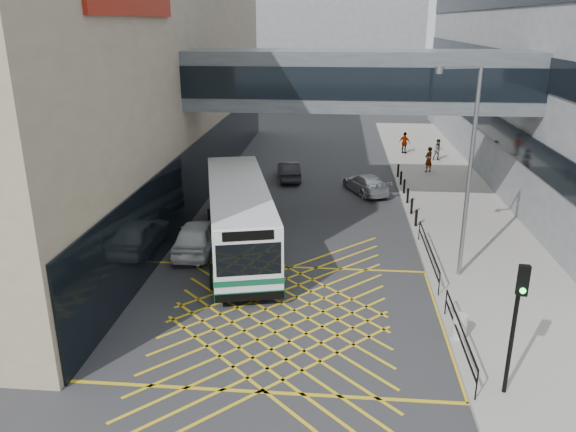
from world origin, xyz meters
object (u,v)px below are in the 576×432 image
(litter_bin, at_px, (460,326))
(pedestrian_b, at_px, (438,150))
(bus, at_px, (239,215))
(car_dark, at_px, (289,171))
(car_white, at_px, (198,236))
(pedestrian_c, at_px, (405,143))
(traffic_light, at_px, (517,312))
(street_lamp, at_px, (466,162))
(car_silver, at_px, (366,183))
(pedestrian_a, at_px, (429,160))

(litter_bin, relative_size, pedestrian_b, 0.51)
(bus, distance_m, car_dark, 12.97)
(pedestrian_b, bearing_deg, car_white, -135.63)
(car_white, bearing_deg, litter_bin, 144.64)
(pedestrian_c, bearing_deg, traffic_light, 126.29)
(pedestrian_c, bearing_deg, car_white, 97.91)
(traffic_light, distance_m, street_lamp, 8.49)
(pedestrian_c, bearing_deg, car_silver, 109.07)
(street_lamp, bearing_deg, pedestrian_a, 67.34)
(car_silver, height_order, traffic_light, traffic_light)
(litter_bin, bearing_deg, traffic_light, -76.69)
(bus, height_order, car_white, bus)
(traffic_light, height_order, street_lamp, street_lamp)
(car_white, xyz_separation_m, street_lamp, (11.66, -1.96, 4.32))
(pedestrian_a, relative_size, pedestrian_b, 1.10)
(street_lamp, bearing_deg, car_dark, 101.02)
(litter_bin, xyz_separation_m, pedestrian_b, (3.43, 26.31, 0.40))
(pedestrian_a, bearing_deg, car_silver, 10.13)
(car_white, distance_m, car_dark, 13.55)
(street_lamp, height_order, pedestrian_b, street_lamp)
(car_dark, bearing_deg, litter_bin, 101.04)
(traffic_light, relative_size, pedestrian_c, 2.38)
(bus, xyz_separation_m, pedestrian_a, (11.05, 15.27, -0.70))
(car_silver, xyz_separation_m, litter_bin, (2.49, -17.48, -0.07))
(bus, relative_size, pedestrian_a, 6.64)
(car_white, xyz_separation_m, pedestrian_a, (13.02, 15.57, 0.28))
(litter_bin, distance_m, pedestrian_c, 28.61)
(bus, height_order, car_dark, bus)
(pedestrian_c, bearing_deg, litter_bin, 124.77)
(car_white, xyz_separation_m, car_silver, (8.36, 10.40, -0.13))
(car_silver, distance_m, traffic_light, 20.91)
(car_dark, bearing_deg, pedestrian_a, -175.91)
(pedestrian_c, bearing_deg, bus, 101.76)
(pedestrian_a, bearing_deg, car_white, 12.22)
(litter_bin, bearing_deg, pedestrian_b, 82.56)
(bus, relative_size, traffic_light, 2.90)
(street_lamp, bearing_deg, car_white, 152.24)
(street_lamp, height_order, pedestrian_c, street_lamp)
(car_silver, height_order, pedestrian_c, pedestrian_c)
(bus, height_order, litter_bin, bus)
(bus, distance_m, car_white, 2.21)
(car_silver, bearing_deg, traffic_light, 75.74)
(car_silver, height_order, pedestrian_a, pedestrian_a)
(car_silver, relative_size, litter_bin, 4.94)
(car_dark, xyz_separation_m, pedestrian_c, (8.76, 8.34, 0.38))
(street_lamp, bearing_deg, pedestrian_b, 64.71)
(car_white, bearing_deg, pedestrian_c, -121.27)
(car_white, relative_size, pedestrian_b, 2.98)
(car_dark, relative_size, pedestrian_a, 2.28)
(car_white, height_order, street_lamp, street_lamp)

